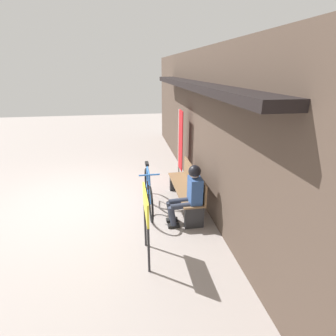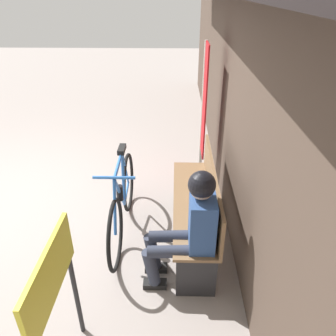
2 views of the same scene
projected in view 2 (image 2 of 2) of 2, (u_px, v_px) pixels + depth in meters
ground_plane at (16, 206)px, 4.20m from camera, size 24.00×24.00×0.00m
storefront_wall at (241, 76)px, 3.33m from camera, size 12.00×0.56×3.20m
park_bench_near at (198, 204)px, 3.53m from camera, size 1.74×0.42×0.85m
bicycle at (122, 203)px, 3.57m from camera, size 1.68×0.40×0.96m
person_seated at (190, 223)px, 2.82m from camera, size 0.34×0.64×1.18m
banner_pole at (204, 104)px, 4.48m from camera, size 0.45×0.05×1.85m
signboard at (53, 289)px, 2.00m from camera, size 0.76×0.04×1.14m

